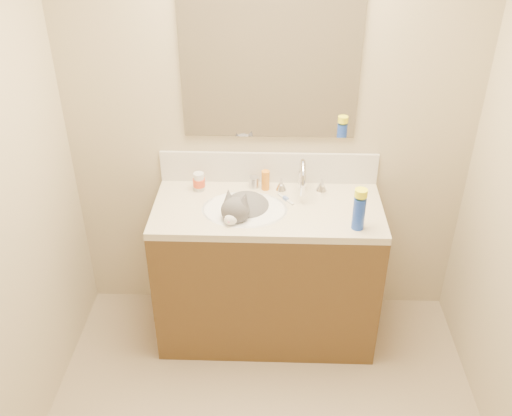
# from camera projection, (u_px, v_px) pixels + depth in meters

# --- Properties ---
(room_shell) EXTENTS (2.24, 2.54, 2.52)m
(room_shell) POSITION_uv_depth(u_px,v_px,m) (265.00, 201.00, 1.82)
(room_shell) COLOR tan
(room_shell) RESTS_ON ground
(vanity_cabinet) EXTENTS (1.20, 0.55, 0.82)m
(vanity_cabinet) POSITION_uv_depth(u_px,v_px,m) (267.00, 274.00, 3.21)
(vanity_cabinet) COLOR #4F371B
(vanity_cabinet) RESTS_ON ground
(counter_slab) EXTENTS (1.20, 0.55, 0.04)m
(counter_slab) POSITION_uv_depth(u_px,v_px,m) (268.00, 210.00, 2.99)
(counter_slab) COLOR beige
(counter_slab) RESTS_ON vanity_cabinet
(basin) EXTENTS (0.45, 0.36, 0.14)m
(basin) POSITION_uv_depth(u_px,v_px,m) (245.00, 220.00, 2.99)
(basin) COLOR white
(basin) RESTS_ON vanity_cabinet
(faucet) EXTENTS (0.28, 0.20, 0.21)m
(faucet) POSITION_uv_depth(u_px,v_px,m) (302.00, 180.00, 3.04)
(faucet) COLOR silver
(faucet) RESTS_ON counter_slab
(cat) EXTENTS (0.37, 0.42, 0.31)m
(cat) POSITION_uv_depth(u_px,v_px,m) (245.00, 213.00, 2.98)
(cat) COLOR #4C494C
(cat) RESTS_ON basin
(backsplash) EXTENTS (1.20, 0.02, 0.18)m
(backsplash) POSITION_uv_depth(u_px,v_px,m) (269.00, 168.00, 3.15)
(backsplash) COLOR silver
(backsplash) RESTS_ON counter_slab
(mirror) EXTENTS (0.90, 0.02, 0.80)m
(mirror) POSITION_uv_depth(u_px,v_px,m) (270.00, 63.00, 2.84)
(mirror) COLOR white
(mirror) RESTS_ON room_shell
(pill_bottle) EXTENTS (0.07, 0.07, 0.10)m
(pill_bottle) POSITION_uv_depth(u_px,v_px,m) (199.00, 182.00, 3.09)
(pill_bottle) COLOR silver
(pill_bottle) RESTS_ON counter_slab
(pill_label) EXTENTS (0.08, 0.08, 0.04)m
(pill_label) POSITION_uv_depth(u_px,v_px,m) (199.00, 182.00, 3.10)
(pill_label) COLOR #D74723
(pill_label) RESTS_ON pill_bottle
(silver_jar) EXTENTS (0.06, 0.06, 0.06)m
(silver_jar) POSITION_uv_depth(u_px,v_px,m) (254.00, 182.00, 3.13)
(silver_jar) COLOR #B7B7BC
(silver_jar) RESTS_ON counter_slab
(amber_bottle) EXTENTS (0.06, 0.06, 0.11)m
(amber_bottle) POSITION_uv_depth(u_px,v_px,m) (266.00, 180.00, 3.10)
(amber_bottle) COLOR orange
(amber_bottle) RESTS_ON counter_slab
(toothbrush) EXTENTS (0.09, 0.12, 0.01)m
(toothbrush) POSITION_uv_depth(u_px,v_px,m) (286.00, 199.00, 3.03)
(toothbrush) COLOR silver
(toothbrush) RESTS_ON counter_slab
(toothbrush_head) EXTENTS (0.03, 0.04, 0.02)m
(toothbrush_head) POSITION_uv_depth(u_px,v_px,m) (286.00, 198.00, 3.03)
(toothbrush_head) COLOR #5B76C3
(toothbrush_head) RESTS_ON counter_slab
(spray_can) EXTENTS (0.07, 0.07, 0.17)m
(spray_can) POSITION_uv_depth(u_px,v_px,m) (359.00, 213.00, 2.76)
(spray_can) COLOR blue
(spray_can) RESTS_ON counter_slab
(spray_cap) EXTENTS (0.07, 0.07, 0.04)m
(spray_cap) POSITION_uv_depth(u_px,v_px,m) (361.00, 193.00, 2.70)
(spray_cap) COLOR #FEFF1A
(spray_cap) RESTS_ON spray_can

